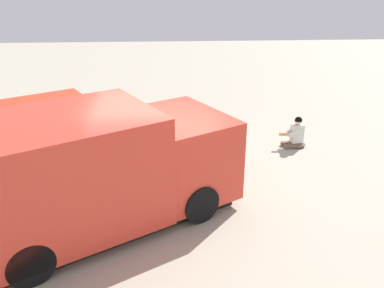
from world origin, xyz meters
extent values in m
plane|color=#B3AB95|center=(0.00, 0.00, 0.00)|extent=(40.00, 40.00, 0.00)
cube|color=#E93E2D|center=(1.86, 1.25, 1.22)|extent=(4.33, 3.77, 2.02)
cube|color=#E93E2D|center=(-0.45, -0.08, 1.01)|extent=(2.44, 2.63, 1.61)
cube|color=black|center=(-1.12, -0.47, 1.29)|extent=(0.91, 1.54, 0.61)
cube|color=black|center=(2.42, 0.29, 1.34)|extent=(1.79, 1.04, 0.71)
cube|color=#F33B22|center=(2.56, 0.04, 2.19)|extent=(2.24, 1.64, 0.03)
cube|color=black|center=(1.17, 0.85, 0.10)|extent=(5.26, 4.05, 0.21)
cylinder|color=black|center=(-0.76, 0.89, 0.37)|extent=(0.76, 0.56, 0.75)
cylinder|color=black|center=(0.23, -0.83, 0.37)|extent=(0.76, 0.56, 0.75)
cylinder|color=black|center=(1.95, 2.44, 0.37)|extent=(0.76, 0.56, 0.75)
cylinder|color=black|center=(2.93, 0.72, 0.37)|extent=(0.76, 0.56, 0.75)
ellipsoid|color=#695D49|center=(-3.64, -2.52, 0.06)|extent=(0.58, 0.51, 0.13)
cube|color=#695D49|center=(-3.43, -2.59, 0.06)|extent=(0.37, 0.16, 0.11)
cube|color=#695D49|center=(-3.45, -2.39, 0.06)|extent=(0.37, 0.16, 0.11)
cube|color=silver|center=(-3.64, -2.52, 0.38)|extent=(0.34, 0.26, 0.51)
sphere|color=beige|center=(-3.64, -2.52, 0.73)|extent=(0.19, 0.19, 0.19)
sphere|color=black|center=(-3.64, -2.52, 0.75)|extent=(0.20, 0.20, 0.20)
cube|color=silver|center=(-3.49, -2.59, 0.45)|extent=(0.35, 0.14, 0.27)
cube|color=silver|center=(-3.51, -2.41, 0.45)|extent=(0.35, 0.14, 0.27)
cylinder|color=tan|center=(-3.33, -2.48, 0.38)|extent=(0.38, 0.11, 0.09)
cube|color=red|center=(-3.33, -2.48, 0.39)|extent=(0.31, 0.07, 0.02)
cylinder|color=silver|center=(4.10, -3.98, 0.14)|extent=(0.50, 0.50, 0.29)
torus|color=silver|center=(4.10, -3.98, 0.27)|extent=(0.52, 0.52, 0.04)
ellipsoid|color=#45884E|center=(4.10, -3.98, 0.51)|extent=(0.60, 0.60, 0.51)
sphere|color=red|center=(4.25, -3.83, 0.63)|extent=(0.08, 0.08, 0.08)
sphere|color=#CF2146|center=(3.91, -4.15, 0.57)|extent=(0.06, 0.06, 0.06)
sphere|color=#CE2151|center=(4.09, -3.77, 0.64)|extent=(0.05, 0.05, 0.05)
camera|label=1|loc=(-0.22, 7.54, 4.49)|focal=38.33mm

